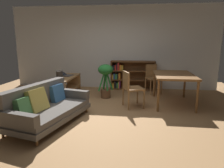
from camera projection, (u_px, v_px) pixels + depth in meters
name	position (u px, v px, depth m)	size (l,w,h in m)	color
ground_plane	(97.00, 114.00, 4.53)	(8.16, 8.16, 0.00)	#A87A4C
back_wall_panel	(113.00, 48.00, 6.87)	(6.80, 0.10, 2.70)	silver
fabric_couch	(45.00, 106.00, 4.01)	(1.23, 1.92, 0.76)	brown
media_console	(67.00, 88.00, 5.68)	(0.42, 1.32, 0.62)	olive
open_laptop	(66.00, 75.00, 5.78)	(0.43, 0.37, 0.10)	#333338
desk_speaker	(59.00, 75.00, 5.28)	(0.16, 0.16, 0.21)	#2D2823
potted_floor_plant	(106.00, 76.00, 5.72)	(0.42, 0.43, 0.95)	brown
dining_table	(174.00, 77.00, 5.16)	(0.94, 1.41, 0.77)	brown
dining_chair_near	(131.00, 87.00, 4.92)	(0.56, 0.58, 0.87)	olive
dining_chair_far	(153.00, 77.00, 6.30)	(0.52, 0.52, 0.87)	olive
bookshelf	(130.00, 75.00, 6.82)	(1.44, 0.29, 0.94)	brown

